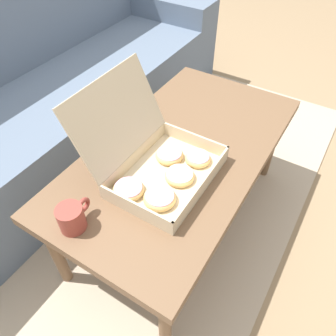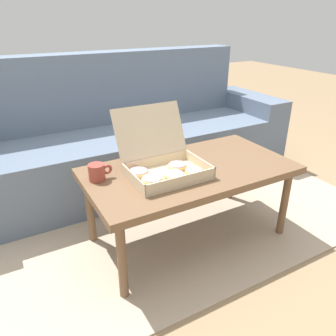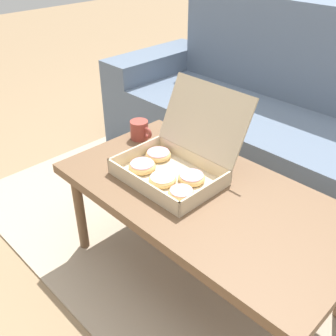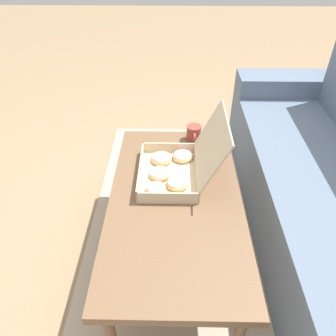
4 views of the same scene
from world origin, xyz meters
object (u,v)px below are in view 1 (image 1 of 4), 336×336
object	(u,v)px
pastry_box	(157,164)
coffee_mug	(73,218)
couch	(34,108)
coffee_table	(181,157)

from	to	relation	value
pastry_box	coffee_mug	world-z (taller)	pastry_box
couch	coffee_mug	size ratio (longest dim) A/B	20.65
coffee_mug	pastry_box	bearing A→B (deg)	-16.92
coffee_table	pastry_box	world-z (taller)	pastry_box
couch	pastry_box	distance (m)	0.92
couch	coffee_mug	xyz separation A→B (m)	(-0.49, -0.78, 0.18)
pastry_box	couch	bearing A→B (deg)	79.36
coffee_table	coffee_mug	distance (m)	0.51
pastry_box	coffee_mug	bearing A→B (deg)	163.08
coffee_mug	coffee_table	bearing A→B (deg)	-11.60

